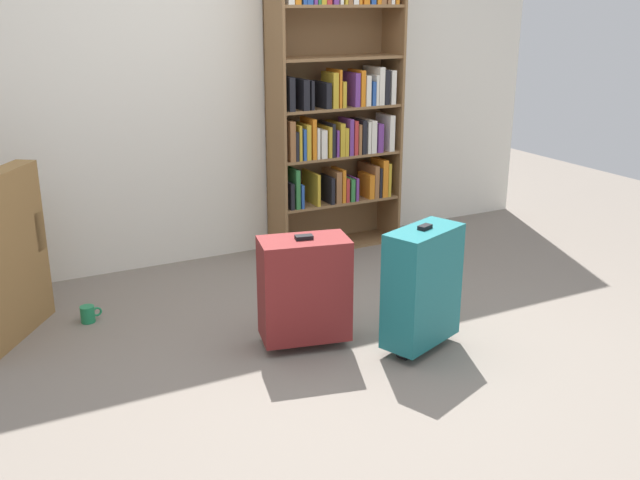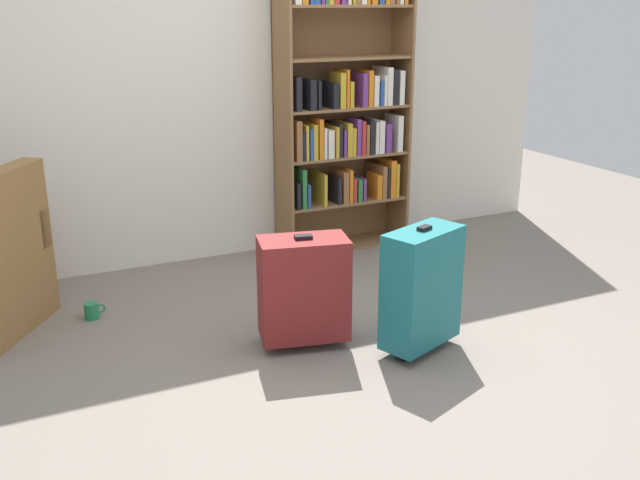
# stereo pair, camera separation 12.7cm
# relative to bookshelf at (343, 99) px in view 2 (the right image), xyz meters

# --- Properties ---
(ground_plane) EXTENTS (8.94, 8.94, 0.00)m
(ground_plane) POSITION_rel_bookshelf_xyz_m (-0.76, -1.69, -1.07)
(ground_plane) COLOR slate
(back_wall) EXTENTS (5.11, 0.10, 2.60)m
(back_wall) POSITION_rel_bookshelf_xyz_m (-0.76, 0.22, 0.23)
(back_wall) COLOR silver
(back_wall) RESTS_ON ground
(bookshelf) EXTENTS (0.94, 0.31, 2.02)m
(bookshelf) POSITION_rel_bookshelf_xyz_m (0.00, 0.00, 0.00)
(bookshelf) COLOR brown
(bookshelf) RESTS_ON ground
(mug) EXTENTS (0.12, 0.08, 0.10)m
(mug) POSITION_rel_bookshelf_xyz_m (-1.89, -0.56, -1.02)
(mug) COLOR #1E7F4C
(mug) RESTS_ON ground
(suitcase_teal) EXTENTS (0.48, 0.35, 0.67)m
(suitcase_teal) POSITION_rel_bookshelf_xyz_m (-0.42, -1.70, -0.72)
(suitcase_teal) COLOR #19666B
(suitcase_teal) RESTS_ON ground
(suitcase_dark_red) EXTENTS (0.49, 0.34, 0.60)m
(suitcase_dark_red) POSITION_rel_bookshelf_xyz_m (-0.93, -1.38, -0.76)
(suitcase_dark_red) COLOR maroon
(suitcase_dark_red) RESTS_ON ground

